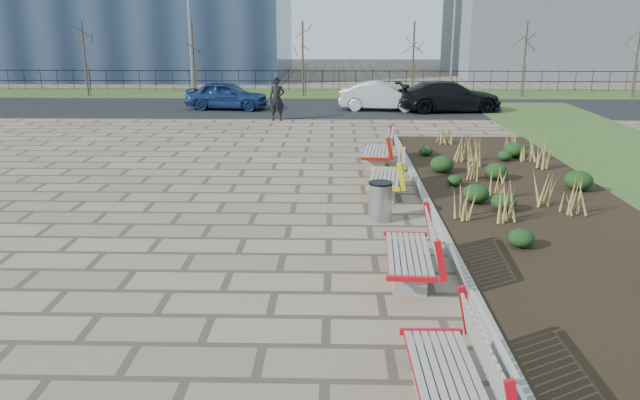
{
  "coord_description": "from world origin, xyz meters",
  "views": [
    {
      "loc": [
        1.77,
        -8.21,
        4.17
      ],
      "look_at": [
        1.5,
        3.0,
        0.9
      ],
      "focal_mm": 35.0,
      "sensor_mm": 36.0,
      "label": 1
    }
  ],
  "objects_px": {
    "lamp_west": "(190,41)",
    "bench_a": "(447,371)",
    "bench_c": "(385,175)",
    "car_silver": "(382,96)",
    "pedestrian": "(277,99)",
    "litter_bin": "(380,202)",
    "car_blue": "(227,95)",
    "bench_d": "(377,149)",
    "car_black": "(449,96)",
    "bench_b": "(409,250)",
    "lamp_east": "(453,41)"
  },
  "relations": [
    {
      "from": "lamp_west",
      "to": "bench_a",
      "type": "bearing_deg",
      "value": -72.31
    },
    {
      "from": "bench_c",
      "to": "car_silver",
      "type": "bearing_deg",
      "value": 92.94
    },
    {
      "from": "bench_a",
      "to": "car_silver",
      "type": "xyz_separation_m",
      "value": [
        0.96,
        23.46,
        0.17
      ]
    },
    {
      "from": "bench_c",
      "to": "pedestrian",
      "type": "relative_size",
      "value": 1.15
    },
    {
      "from": "bench_c",
      "to": "litter_bin",
      "type": "height_order",
      "value": "bench_c"
    },
    {
      "from": "bench_a",
      "to": "litter_bin",
      "type": "relative_size",
      "value": 2.55
    },
    {
      "from": "bench_a",
      "to": "car_blue",
      "type": "xyz_separation_m",
      "value": [
        -6.34,
        23.59,
        0.18
      ]
    },
    {
      "from": "bench_d",
      "to": "car_black",
      "type": "relative_size",
      "value": 0.44
    },
    {
      "from": "bench_c",
      "to": "car_black",
      "type": "distance_m",
      "value": 14.86
    },
    {
      "from": "car_silver",
      "to": "car_black",
      "type": "bearing_deg",
      "value": -90.01
    },
    {
      "from": "bench_a",
      "to": "car_black",
      "type": "xyz_separation_m",
      "value": [
        4.05,
        23.11,
        0.22
      ]
    },
    {
      "from": "pedestrian",
      "to": "car_blue",
      "type": "distance_m",
      "value": 4.15
    },
    {
      "from": "pedestrian",
      "to": "car_blue",
      "type": "height_order",
      "value": "pedestrian"
    },
    {
      "from": "bench_b",
      "to": "car_silver",
      "type": "bearing_deg",
      "value": 90.41
    },
    {
      "from": "car_black",
      "to": "lamp_west",
      "type": "height_order",
      "value": "lamp_west"
    },
    {
      "from": "bench_a",
      "to": "bench_c",
      "type": "relative_size",
      "value": 1.0
    },
    {
      "from": "car_blue",
      "to": "lamp_west",
      "type": "relative_size",
      "value": 0.64
    },
    {
      "from": "bench_a",
      "to": "bench_c",
      "type": "height_order",
      "value": "same"
    },
    {
      "from": "litter_bin",
      "to": "lamp_west",
      "type": "xyz_separation_m",
      "value": [
        -8.75,
        21.43,
        2.63
      ]
    },
    {
      "from": "bench_a",
      "to": "bench_d",
      "type": "xyz_separation_m",
      "value": [
        0.0,
        11.98,
        0.0
      ]
    },
    {
      "from": "litter_bin",
      "to": "pedestrian",
      "type": "bearing_deg",
      "value": 104.16
    },
    {
      "from": "bench_c",
      "to": "lamp_east",
      "type": "bearing_deg",
      "value": 82.23
    },
    {
      "from": "bench_c",
      "to": "car_black",
      "type": "relative_size",
      "value": 0.44
    },
    {
      "from": "bench_b",
      "to": "pedestrian",
      "type": "height_order",
      "value": "pedestrian"
    },
    {
      "from": "bench_a",
      "to": "lamp_west",
      "type": "height_order",
      "value": "lamp_west"
    },
    {
      "from": "pedestrian",
      "to": "lamp_west",
      "type": "distance_m",
      "value": 9.68
    },
    {
      "from": "bench_c",
      "to": "pedestrian",
      "type": "xyz_separation_m",
      "value": [
        -3.69,
        11.58,
        0.41
      ]
    },
    {
      "from": "bench_b",
      "to": "car_blue",
      "type": "xyz_separation_m",
      "value": [
        -6.34,
        19.91,
        0.18
      ]
    },
    {
      "from": "pedestrian",
      "to": "bench_a",
      "type": "bearing_deg",
      "value": -79.05
    },
    {
      "from": "bench_b",
      "to": "lamp_west",
      "type": "relative_size",
      "value": 0.35
    },
    {
      "from": "bench_d",
      "to": "pedestrian",
      "type": "distance_m",
      "value": 9.2
    },
    {
      "from": "bench_d",
      "to": "bench_b",
      "type": "bearing_deg",
      "value": -83.63
    },
    {
      "from": "car_black",
      "to": "lamp_east",
      "type": "xyz_separation_m",
      "value": [
        0.95,
        5.1,
        2.32
      ]
    },
    {
      "from": "bench_a",
      "to": "lamp_west",
      "type": "xyz_separation_m",
      "value": [
        -9.0,
        28.22,
        2.54
      ]
    },
    {
      "from": "lamp_east",
      "to": "lamp_west",
      "type": "bearing_deg",
      "value": 180.0
    },
    {
      "from": "bench_d",
      "to": "lamp_east",
      "type": "relative_size",
      "value": 0.35
    },
    {
      "from": "bench_c",
      "to": "litter_bin",
      "type": "xyz_separation_m",
      "value": [
        -0.25,
        -2.03,
        -0.09
      ]
    },
    {
      "from": "bench_a",
      "to": "bench_b",
      "type": "distance_m",
      "value": 3.68
    },
    {
      "from": "car_blue",
      "to": "bench_a",
      "type": "bearing_deg",
      "value": -157.85
    },
    {
      "from": "car_blue",
      "to": "lamp_east",
      "type": "bearing_deg",
      "value": -60.72
    },
    {
      "from": "bench_d",
      "to": "car_blue",
      "type": "height_order",
      "value": "car_blue"
    },
    {
      "from": "pedestrian",
      "to": "car_black",
      "type": "relative_size",
      "value": 0.38
    },
    {
      "from": "lamp_west",
      "to": "bench_d",
      "type": "bearing_deg",
      "value": -60.99
    },
    {
      "from": "bench_a",
      "to": "bench_b",
      "type": "relative_size",
      "value": 1.0
    },
    {
      "from": "bench_c",
      "to": "lamp_west",
      "type": "height_order",
      "value": "lamp_west"
    },
    {
      "from": "bench_d",
      "to": "car_silver",
      "type": "distance_m",
      "value": 11.51
    },
    {
      "from": "bench_b",
      "to": "car_silver",
      "type": "xyz_separation_m",
      "value": [
        0.96,
        19.78,
        0.17
      ]
    },
    {
      "from": "car_blue",
      "to": "bench_d",
      "type": "bearing_deg",
      "value": -144.24
    },
    {
      "from": "litter_bin",
      "to": "car_black",
      "type": "height_order",
      "value": "car_black"
    },
    {
      "from": "bench_c",
      "to": "pedestrian",
      "type": "bearing_deg",
      "value": 114.35
    }
  ]
}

